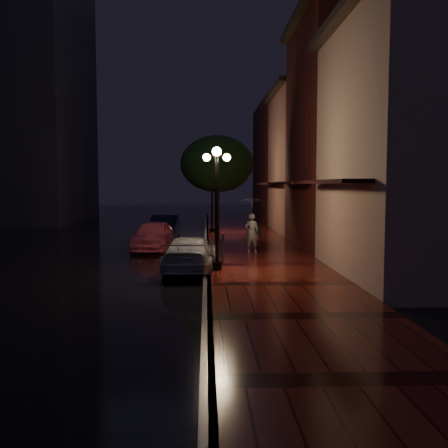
% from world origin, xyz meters
% --- Properties ---
extents(ground, '(120.00, 120.00, 0.00)m').
position_xyz_m(ground, '(0.00, 0.00, 0.00)').
color(ground, black).
rests_on(ground, ground).
extents(sidewalk, '(4.50, 60.00, 0.15)m').
position_xyz_m(sidewalk, '(2.25, 0.00, 0.07)').
color(sidewalk, '#49100D').
rests_on(sidewalk, ground).
extents(curb, '(0.25, 60.00, 0.15)m').
position_xyz_m(curb, '(0.00, 0.00, 0.07)').
color(curb, '#595451').
rests_on(curb, ground).
extents(storefront_near, '(5.00, 8.00, 8.50)m').
position_xyz_m(storefront_near, '(7.00, -6.00, 4.25)').
color(storefront_near, gray).
rests_on(storefront_near, ground).
extents(storefront_mid, '(5.00, 8.00, 11.00)m').
position_xyz_m(storefront_mid, '(7.00, 2.00, 5.50)').
color(storefront_mid, '#511914').
rests_on(storefront_mid, ground).
extents(storefront_far, '(5.00, 8.00, 9.00)m').
position_xyz_m(storefront_far, '(7.00, 10.00, 4.50)').
color(storefront_far, '#8C5951').
rests_on(storefront_far, ground).
extents(storefront_extra, '(5.00, 12.00, 10.00)m').
position_xyz_m(storefront_extra, '(7.00, 20.00, 5.00)').
color(storefront_extra, '#511914').
rests_on(storefront_extra, ground).
extents(streetlamp_near, '(0.96, 0.36, 4.31)m').
position_xyz_m(streetlamp_near, '(0.35, -5.00, 2.60)').
color(streetlamp_near, black).
rests_on(streetlamp_near, sidewalk).
extents(streetlamp_far, '(0.96, 0.36, 4.31)m').
position_xyz_m(streetlamp_far, '(0.35, 9.00, 2.60)').
color(streetlamp_far, black).
rests_on(streetlamp_far, sidewalk).
extents(street_tree, '(4.16, 4.16, 5.80)m').
position_xyz_m(street_tree, '(0.61, 5.99, 4.24)').
color(street_tree, black).
rests_on(street_tree, sidewalk).
extents(pink_car, '(1.96, 4.33, 1.44)m').
position_xyz_m(pink_car, '(-2.59, 1.72, 0.72)').
color(pink_car, '#F1637C').
rests_on(pink_car, ground).
extents(navy_car, '(1.61, 4.39, 1.44)m').
position_xyz_m(navy_car, '(-2.41, 6.32, 0.72)').
color(navy_car, black).
rests_on(navy_car, ground).
extents(silver_car, '(2.08, 4.50, 1.27)m').
position_xyz_m(silver_car, '(-0.60, -4.30, 0.64)').
color(silver_car, '#A8A9AF').
rests_on(silver_car, ground).
extents(woman_with_umbrella, '(1.02, 1.04, 2.45)m').
position_xyz_m(woman_with_umbrella, '(2.02, -0.46, 1.77)').
color(woman_with_umbrella, white).
rests_on(woman_with_umbrella, sidewalk).
extents(parking_meter, '(0.11, 0.09, 1.16)m').
position_xyz_m(parking_meter, '(0.60, -3.84, 0.85)').
color(parking_meter, black).
rests_on(parking_meter, sidewalk).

